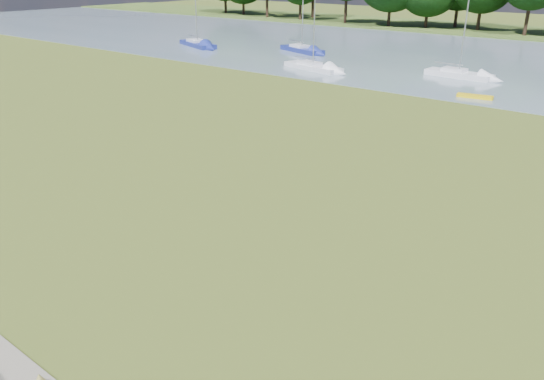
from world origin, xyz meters
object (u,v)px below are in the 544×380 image
Objects in this scene: kayak at (475,96)px; sailboat_7 at (302,48)px; sailboat_0 at (312,65)px; sailboat_8 at (197,42)px; sailboat_5 at (458,72)px.

sailboat_7 is at bearing 146.47° from kayak.
kayak is 26.50m from sailboat_7.
sailboat_8 is at bearing 179.89° from sailboat_0.
kayak is at bearing 10.04° from sailboat_8.
sailboat_7 is at bearing 142.58° from sailboat_0.
kayak is at bearing -56.57° from sailboat_5.
kayak is 0.33× the size of sailboat_0.
sailboat_0 is 13.56m from sailboat_5.
sailboat_8 is (-20.42, 4.36, 0.07)m from sailboat_0.
sailboat_0 is at bearing 8.40° from sailboat_8.
sailboat_5 is at bearing 8.11° from sailboat_7.
sailboat_7 reaches higher than kayak.
sailboat_0 reaches higher than sailboat_7.
sailboat_0 is at bearing 162.74° from kayak.
sailboat_7 is (-24.08, 11.06, 0.33)m from kayak.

